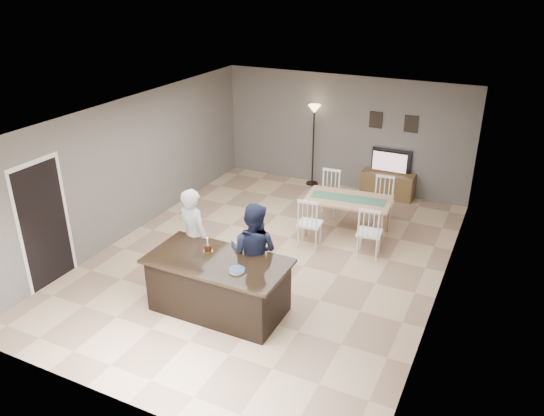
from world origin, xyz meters
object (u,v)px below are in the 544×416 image
at_px(tv_console, 387,185).
at_px(dining_table, 348,205).
at_px(television, 390,161).
at_px(floor_lamp, 314,124).
at_px(kitchen_island, 219,285).
at_px(woman, 194,237).
at_px(plate_stack, 237,270).
at_px(birthday_cake, 208,248).
at_px(man, 254,252).

xyz_separation_m(tv_console, dining_table, (-0.25, -2.21, 0.34)).
xyz_separation_m(television, floor_lamp, (-1.88, -0.05, 0.68)).
relative_size(kitchen_island, floor_lamp, 1.08).
height_order(television, dining_table, television).
height_order(television, woman, woman).
relative_size(kitchen_island, woman, 1.26).
relative_size(kitchen_island, tv_console, 1.79).
xyz_separation_m(television, plate_stack, (-0.77, -5.81, 0.06)).
distance_m(television, woman, 5.47).
bearing_deg(floor_lamp, birthday_cake, -85.63).
relative_size(tv_console, plate_stack, 5.02).
bearing_deg(kitchen_island, birthday_cake, 148.82).
bearing_deg(kitchen_island, plate_stack, -21.47).
bearing_deg(dining_table, television, 77.91).
bearing_deg(dining_table, kitchen_island, -111.83).
bearing_deg(dining_table, tv_console, 77.72).
distance_m(woman, floor_lamp, 5.09).
bearing_deg(plate_stack, television, 82.42).
height_order(kitchen_island, man, man).
relative_size(man, floor_lamp, 0.84).
xyz_separation_m(woman, plate_stack, (1.22, -0.72, 0.07)).
bearing_deg(floor_lamp, woman, -91.26).
bearing_deg(television, tv_console, 90.00).
distance_m(television, birthday_cake, 5.67).
xyz_separation_m(woman, man, (1.12, 0.00, -0.02)).
bearing_deg(kitchen_island, man, 59.39).
distance_m(tv_console, plate_stack, 5.82).
relative_size(kitchen_island, dining_table, 1.07).
relative_size(tv_console, woman, 0.71).
xyz_separation_m(birthday_cake, dining_table, (1.22, 3.20, -0.31)).
bearing_deg(birthday_cake, floor_lamp, 94.37).
relative_size(woman, man, 1.03).
xyz_separation_m(television, man, (-0.87, -5.09, -0.03)).
relative_size(plate_stack, floor_lamp, 0.12).
xyz_separation_m(man, birthday_cake, (-0.59, -0.39, 0.13)).
bearing_deg(man, floor_lamp, -82.25).
bearing_deg(man, dining_table, -106.20).
xyz_separation_m(kitchen_island, tv_console, (1.20, 5.57, -0.15)).
height_order(kitchen_island, dining_table, dining_table).
distance_m(dining_table, floor_lamp, 2.91).
xyz_separation_m(kitchen_island, television, (1.20, 5.64, 0.41)).
xyz_separation_m(tv_console, plate_stack, (-0.77, -5.74, 0.62)).
distance_m(tv_console, television, 0.57).
bearing_deg(woman, plate_stack, 165.77).
height_order(woman, floor_lamp, floor_lamp).
relative_size(kitchen_island, birthday_cake, 9.18).
height_order(man, birthday_cake, man).
relative_size(woman, birthday_cake, 7.26).
bearing_deg(plate_stack, dining_table, 81.48).
distance_m(man, birthday_cake, 0.72).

